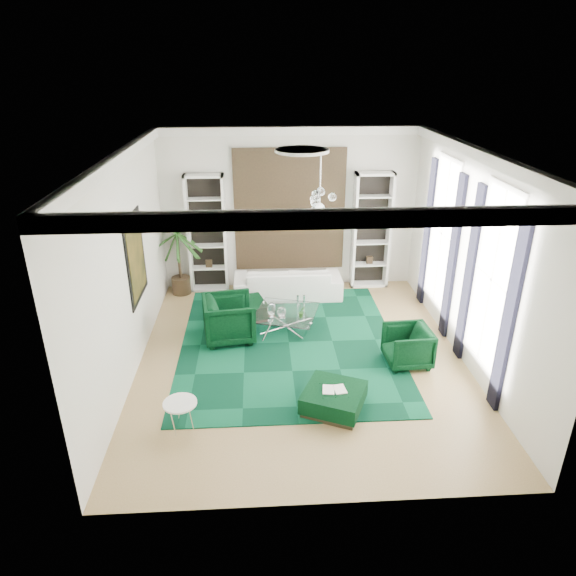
{
  "coord_description": "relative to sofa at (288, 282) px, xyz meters",
  "views": [
    {
      "loc": [
        -0.75,
        -8.27,
        5.12
      ],
      "look_at": [
        -0.22,
        0.5,
        1.22
      ],
      "focal_mm": 32.0,
      "sensor_mm": 36.0,
      "label": 1
    }
  ],
  "objects": [
    {
      "name": "wall_left",
      "position": [
        -2.92,
        -2.77,
        1.54
      ],
      "size": [
        0.02,
        7.0,
        3.8
      ],
      "primitive_type": "cube",
      "color": "silver",
      "rests_on": "ground"
    },
    {
      "name": "curtain_near_b",
      "position": [
        3.04,
        -2.89,
        1.29
      ],
      "size": [
        0.07,
        0.3,
        3.25
      ],
      "primitive_type": "cube",
      "color": "black",
      "rests_on": "floor"
    },
    {
      "name": "palm",
      "position": [
        -2.53,
        0.33,
        0.85
      ],
      "size": [
        1.72,
        1.72,
        2.43
      ],
      "primitive_type": null,
      "rotation": [
        0.0,
        0.0,
        -0.15
      ],
      "color": "#224E1A",
      "rests_on": "floor"
    },
    {
      "name": "painting",
      "position": [
        -2.88,
        -2.17,
        1.49
      ],
      "size": [
        0.04,
        1.3,
        1.6
      ],
      "primitive_type": "cube",
      "color": "black",
      "rests_on": "wall_left"
    },
    {
      "name": "ottoman_side",
      "position": [
        -0.98,
        -1.08,
        -0.18
      ],
      "size": [
        1.05,
        1.05,
        0.38
      ],
      "primitive_type": "cube",
      "rotation": [
        0.0,
        0.0,
        0.28
      ],
      "color": "black",
      "rests_on": "floor"
    },
    {
      "name": "wall_right",
      "position": [
        3.1,
        -2.77,
        1.54
      ],
      "size": [
        0.02,
        7.0,
        3.8
      ],
      "primitive_type": "cube",
      "color": "silver",
      "rests_on": "ground"
    },
    {
      "name": "ottoman_front",
      "position": [
        0.47,
        -4.35,
        -0.18
      ],
      "size": [
        1.19,
        1.19,
        0.36
      ],
      "primitive_type": "cube",
      "rotation": [
        0.0,
        0.0,
        -0.42
      ],
      "color": "black",
      "rests_on": "floor"
    },
    {
      "name": "ceiling",
      "position": [
        0.09,
        -2.77,
        3.45
      ],
      "size": [
        6.0,
        7.0,
        0.02
      ],
      "primitive_type": "cube",
      "color": "white",
      "rests_on": "ground"
    },
    {
      "name": "wall_front",
      "position": [
        0.09,
        -6.28,
        1.54
      ],
      "size": [
        6.0,
        0.02,
        3.8
      ],
      "primitive_type": "cube",
      "color": "silver",
      "rests_on": "ground"
    },
    {
      "name": "book",
      "position": [
        0.47,
        -4.35,
        0.01
      ],
      "size": [
        0.38,
        0.25,
        0.03
      ],
      "primitive_type": "cube",
      "color": "white",
      "rests_on": "ottoman_front"
    },
    {
      "name": "armchair_left",
      "position": [
        -1.28,
        -1.97,
        0.08
      ],
      "size": [
        1.12,
        1.09,
        0.9
      ],
      "primitive_type": "imported",
      "rotation": [
        0.0,
        0.0,
        1.72
      ],
      "color": "black",
      "rests_on": "floor"
    },
    {
      "name": "ceiling_medallion",
      "position": [
        0.09,
        -2.47,
        3.41
      ],
      "size": [
        0.9,
        0.9,
        0.05
      ],
      "primitive_type": "cylinder",
      "color": "white",
      "rests_on": "ceiling"
    },
    {
      "name": "curtain_far_b",
      "position": [
        3.04,
        -0.49,
        1.29
      ],
      "size": [
        0.07,
        0.3,
        3.25
      ],
      "primitive_type": "cube",
      "color": "black",
      "rests_on": "floor"
    },
    {
      "name": "shelving_right",
      "position": [
        2.04,
        0.54,
        1.04
      ],
      "size": [
        0.9,
        0.38,
        2.8
      ],
      "primitive_type": null,
      "color": "white",
      "rests_on": "floor"
    },
    {
      "name": "sofa",
      "position": [
        0.0,
        0.0,
        0.0
      ],
      "size": [
        2.5,
        0.98,
        0.73
      ],
      "primitive_type": "imported",
      "rotation": [
        0.0,
        0.0,
        3.14
      ],
      "color": "white",
      "rests_on": "floor"
    },
    {
      "name": "wall_back",
      "position": [
        0.09,
        0.74,
        1.54
      ],
      "size": [
        6.0,
        0.02,
        3.8
      ],
      "primitive_type": "cube",
      "color": "silver",
      "rests_on": "ground"
    },
    {
      "name": "crown_molding",
      "position": [
        0.09,
        -2.77,
        3.34
      ],
      "size": [
        6.0,
        7.0,
        0.18
      ],
      "primitive_type": null,
      "color": "white",
      "rests_on": "ceiling"
    },
    {
      "name": "side_table",
      "position": [
        -1.88,
        -4.72,
        -0.12
      ],
      "size": [
        0.62,
        0.62,
        0.49
      ],
      "primitive_type": "cylinder",
      "rotation": [
        0.0,
        0.0,
        -0.27
      ],
      "color": "white",
      "rests_on": "floor"
    },
    {
      "name": "armchair_right",
      "position": [
        2.0,
        -3.08,
        -0.0
      ],
      "size": [
        0.84,
        0.82,
        0.73
      ],
      "primitive_type": "imported",
      "rotation": [
        0.0,
        0.0,
        -1.51
      ],
      "color": "black",
      "rests_on": "floor"
    },
    {
      "name": "coffee_table",
      "position": [
        -0.13,
        -1.67,
        -0.16
      ],
      "size": [
        1.48,
        1.48,
        0.41
      ],
      "primitive_type": null,
      "rotation": [
        0.0,
        0.0,
        -0.28
      ],
      "color": "white",
      "rests_on": "floor"
    },
    {
      "name": "table_plant",
      "position": [
        0.16,
        -1.92,
        0.17
      ],
      "size": [
        0.16,
        0.15,
        0.25
      ],
      "primitive_type": "imported",
      "rotation": [
        0.0,
        0.0,
        0.33
      ],
      "color": "#224E1A",
      "rests_on": "coffee_table"
    },
    {
      "name": "chandelier",
      "position": [
        0.37,
        -2.72,
        2.49
      ],
      "size": [
        0.8,
        0.8,
        0.72
      ],
      "primitive_type": null,
      "rotation": [
        0.0,
        0.0,
        0.0
      ],
      "color": "white",
      "rests_on": "ceiling"
    },
    {
      "name": "rug",
      "position": [
        -0.11,
        -2.22,
        -0.35
      ],
      "size": [
        4.2,
        5.0,
        0.02
      ],
      "primitive_type": "cube",
      "color": "black",
      "rests_on": "floor"
    },
    {
      "name": "shelving_left",
      "position": [
        -1.86,
        0.54,
        1.04
      ],
      "size": [
        0.9,
        0.38,
        2.8
      ],
      "primitive_type": null,
      "color": "white",
      "rests_on": "floor"
    },
    {
      "name": "tapestry",
      "position": [
        0.09,
        0.69,
        1.54
      ],
      "size": [
        2.5,
        0.06,
        2.8
      ],
      "primitive_type": "cube",
      "color": "black",
      "rests_on": "wall_back"
    },
    {
      "name": "window_near",
      "position": [
        3.08,
        -3.67,
        1.54
      ],
      "size": [
        0.03,
        1.1,
        2.9
      ],
      "primitive_type": "cube",
      "color": "white",
      "rests_on": "wall_right"
    },
    {
      "name": "floor",
      "position": [
        0.09,
        -2.77,
        -0.37
      ],
      "size": [
        6.0,
        7.0,
        0.02
      ],
      "primitive_type": "cube",
      "color": "tan",
      "rests_on": "ground"
    },
    {
      "name": "curtain_far_a",
      "position": [
        3.04,
        -2.05,
        1.29
      ],
      "size": [
        0.07,
        0.3,
        3.25
      ],
      "primitive_type": "cube",
      "color": "black",
      "rests_on": "floor"
    },
    {
      "name": "window_far",
      "position": [
        3.08,
        -1.27,
        1.54
      ],
      "size": [
        0.03,
        1.1,
        2.9
      ],
      "primitive_type": "cube",
      "color": "white",
      "rests_on": "wall_right"
    },
    {
      "name": "curtain_near_a",
      "position": [
        3.04,
        -4.45,
        1.29
      ],
      "size": [
        0.07,
        0.3,
        3.25
      ],
      "primitive_type": "cube",
      "color": "black",
      "rests_on": "floor"
    }
  ]
}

